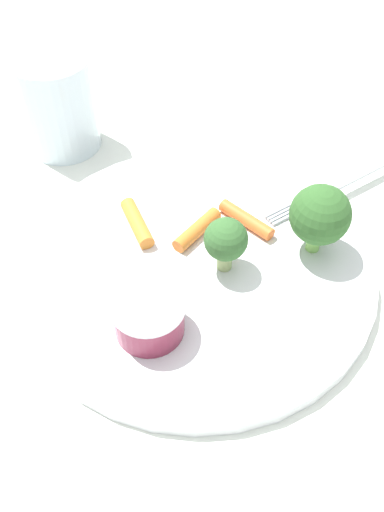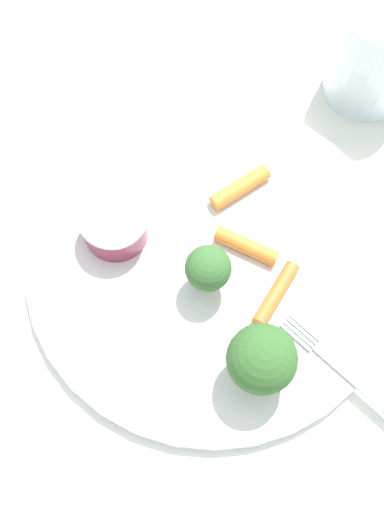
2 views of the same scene
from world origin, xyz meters
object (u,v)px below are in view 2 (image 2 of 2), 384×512
(carrot_stick_1, at_px, (276,293))
(fork, at_px, (377,401))
(plate, at_px, (211,259))
(broccoli_floret_0, at_px, (208,269))
(broccoli_floret_1, at_px, (262,359))
(carrot_stick_0, at_px, (245,241))
(sauce_cup, at_px, (115,225))
(drinking_glass, at_px, (377,53))
(carrot_stick_2, at_px, (240,187))

(carrot_stick_1, xyz_separation_m, fork, (-0.05, 0.09, -0.00))
(plate, relative_size, broccoli_floret_0, 5.95)
(plate, xyz_separation_m, broccoli_floret_1, (-0.01, 0.09, 0.04))
(carrot_stick_0, relative_size, fork, 0.33)
(broccoli_floret_0, xyz_separation_m, broccoli_floret_1, (-0.02, 0.07, 0.01))
(sauce_cup, bearing_deg, fork, 134.02)
(drinking_glass, bearing_deg, broccoli_floret_0, 41.96)
(plate, distance_m, carrot_stick_1, 0.06)
(sauce_cup, bearing_deg, carrot_stick_2, -170.41)
(plate, relative_size, fork, 1.89)
(carrot_stick_2, bearing_deg, drinking_glass, -147.40)
(fork, height_order, drinking_glass, drinking_glass)
(broccoli_floret_0, height_order, fork, broccoli_floret_0)
(carrot_stick_0, height_order, drinking_glass, drinking_glass)
(broccoli_floret_0, bearing_deg, carrot_stick_1, 157.57)
(broccoli_floret_0, relative_size, carrot_stick_1, 0.91)
(plate, distance_m, broccoli_floret_0, 0.04)
(broccoli_floret_1, bearing_deg, carrot_stick_0, -98.24)
(drinking_glass, bearing_deg, broccoli_floret_1, 56.11)
(carrot_stick_2, height_order, fork, carrot_stick_2)
(carrot_stick_2, relative_size, drinking_glass, 0.56)
(plate, height_order, drinking_glass, drinking_glass)
(broccoli_floret_1, xyz_separation_m, carrot_stick_2, (-0.02, -0.14, -0.03))
(sauce_cup, height_order, carrot_stick_1, sauce_cup)
(broccoli_floret_0, distance_m, carrot_stick_0, 0.05)
(carrot_stick_2, relative_size, fork, 0.35)
(fork, xyz_separation_m, drinking_glass, (-0.07, -0.26, 0.03))
(plate, height_order, carrot_stick_1, carrot_stick_1)
(broccoli_floret_1, bearing_deg, sauce_cup, -57.60)
(carrot_stick_1, xyz_separation_m, drinking_glass, (-0.12, -0.17, 0.03))
(drinking_glass, bearing_deg, carrot_stick_0, 43.08)
(sauce_cup, relative_size, broccoli_floret_0, 1.09)
(sauce_cup, distance_m, broccoli_floret_1, 0.15)
(broccoli_floret_1, xyz_separation_m, carrot_stick_0, (-0.01, -0.10, -0.03))
(broccoli_floret_1, relative_size, drinking_glass, 0.67)
(broccoli_floret_1, relative_size, carrot_stick_0, 1.22)
(carrot_stick_1, distance_m, drinking_glass, 0.21)
(carrot_stick_0, xyz_separation_m, fork, (-0.06, 0.13, -0.00))
(carrot_stick_0, xyz_separation_m, drinking_glass, (-0.14, -0.13, 0.03))
(broccoli_floret_0, bearing_deg, broccoli_floret_1, 105.86)
(sauce_cup, xyz_separation_m, broccoli_floret_1, (-0.08, 0.12, 0.02))
(broccoli_floret_0, distance_m, carrot_stick_2, 0.08)
(plate, bearing_deg, fork, 124.65)
(carrot_stick_1, bearing_deg, fork, 119.45)
(plate, distance_m, sauce_cup, 0.08)
(broccoli_floret_0, relative_size, fork, 0.32)
(broccoli_floret_0, distance_m, broccoli_floret_1, 0.07)
(plate, bearing_deg, sauce_cup, -25.97)
(broccoli_floret_1, bearing_deg, broccoli_floret_0, -74.14)
(sauce_cup, bearing_deg, drinking_glass, -156.47)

